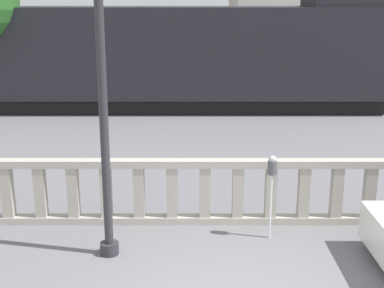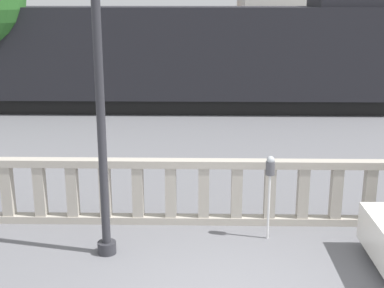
{
  "view_description": "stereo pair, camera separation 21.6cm",
  "coord_description": "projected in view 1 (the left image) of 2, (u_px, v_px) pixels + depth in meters",
  "views": [
    {
      "loc": [
        -0.55,
        -6.4,
        4.13
      ],
      "look_at": [
        -0.54,
        3.92,
        1.27
      ],
      "focal_mm": 50.0,
      "sensor_mm": 36.0,
      "label": 1
    },
    {
      "loc": [
        -0.33,
        -6.39,
        4.13
      ],
      "look_at": [
        -0.54,
        3.92,
        1.27
      ],
      "focal_mm": 50.0,
      "sensor_mm": 36.0,
      "label": 2
    }
  ],
  "objects": [
    {
      "name": "balustrade",
      "position": [
        221.0,
        192.0,
        9.91
      ],
      "size": [
        14.75,
        0.24,
        1.25
      ],
      "color": "#ADA599",
      "rests_on": "ground"
    },
    {
      "name": "parking_meter",
      "position": [
        272.0,
        173.0,
        9.15
      ],
      "size": [
        0.16,
        0.16,
        1.52
      ],
      "color": "silver",
      "rests_on": "ground"
    },
    {
      "name": "train_far",
      "position": [
        282.0,
        36.0,
        32.24
      ],
      "size": [
        20.54,
        2.84,
        4.01
      ],
      "color": "black",
      "rests_on": "ground"
    },
    {
      "name": "lamppost",
      "position": [
        102.0,
        91.0,
        8.14
      ],
      "size": [
        0.32,
        0.32,
        5.1
      ],
      "color": "#2D2D33",
      "rests_on": "ground"
    },
    {
      "name": "train_near",
      "position": [
        96.0,
        56.0,
        19.8
      ],
      "size": [
        21.86,
        2.96,
        4.36
      ],
      "color": "black",
      "rests_on": "ground"
    }
  ]
}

